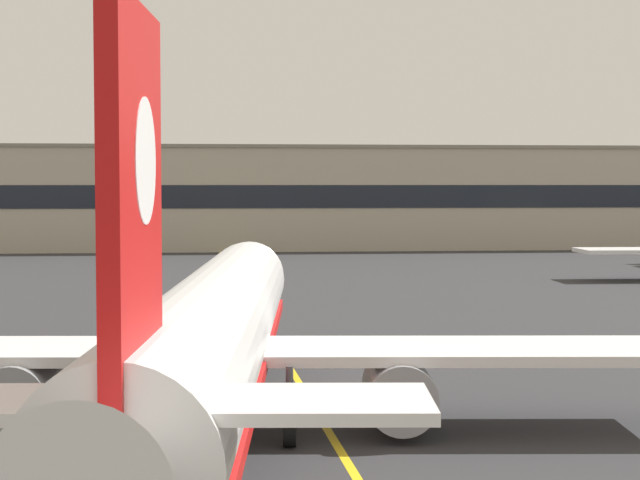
% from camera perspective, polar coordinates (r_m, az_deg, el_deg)
% --- Properties ---
extents(taxiway_centreline, '(5.95, 179.92, 0.01)m').
position_cam_1_polar(taxiway_centreline, '(55.89, -2.36, -5.57)').
color(taxiway_centreline, yellow).
rests_on(taxiway_centreline, ground).
extents(airliner_foreground, '(32.31, 41.52, 11.65)m').
position_cam_1_polar(airliner_foreground, '(35.99, -5.73, -4.94)').
color(airliner_foreground, white).
rests_on(airliner_foreground, ground).
extents(safety_cone_by_nose_gear, '(0.44, 0.44, 0.55)m').
position_cam_1_polar(safety_cone_by_nose_gear, '(51.85, -3.51, -5.96)').
color(safety_cone_by_nose_gear, orange).
rests_on(safety_cone_by_nose_gear, ground).
extents(terminal_building, '(164.33, 12.40, 13.13)m').
position_cam_1_polar(terminal_building, '(136.54, -3.10, 2.27)').
color(terminal_building, '#B2A893').
rests_on(terminal_building, ground).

